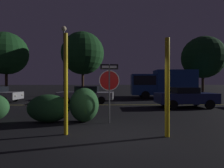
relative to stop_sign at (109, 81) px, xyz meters
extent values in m
plane|color=black|center=(0.23, -1.88, -1.75)|extent=(260.00, 260.00, 0.00)
cube|color=gold|center=(0.23, 5.93, -1.75)|extent=(39.94, 0.12, 0.01)
cylinder|color=#4C4C51|center=(0.00, 0.00, -0.51)|extent=(0.06, 0.06, 2.49)
cylinder|color=white|center=(0.00, 0.00, 0.04)|extent=(0.86, 0.09, 0.86)
cylinder|color=#B71414|center=(0.00, 0.00, 0.04)|extent=(0.80, 0.10, 0.80)
cube|color=black|center=(0.00, 0.00, 0.62)|extent=(0.76, 0.10, 0.22)
cube|color=white|center=(0.00, 0.00, 0.62)|extent=(0.62, 0.09, 0.10)
cylinder|color=yellow|center=(-1.42, -1.67, -0.10)|extent=(0.13, 0.13, 3.31)
cylinder|color=yellow|center=(1.82, -1.94, -0.20)|extent=(0.15, 0.15, 3.11)
ellipsoid|color=#1E4C23|center=(-2.61, 0.10, -1.15)|extent=(1.80, 0.95, 1.20)
ellipsoid|color=#285B2D|center=(-1.09, 0.19, -1.01)|extent=(1.26, 1.09, 1.47)
cylinder|color=black|center=(-8.43, 8.36, -1.45)|extent=(0.60, 0.21, 0.60)
cylinder|color=black|center=(-8.45, 6.64, -1.45)|extent=(0.60, 0.21, 0.60)
sphere|color=#F4EFCC|center=(-7.66, 8.05, -1.12)|extent=(0.14, 0.14, 0.14)
sphere|color=#F4EFCC|center=(-7.68, 6.94, -1.12)|extent=(0.14, 0.14, 0.14)
cube|color=#9E9EA3|center=(-2.02, 7.54, -1.15)|extent=(4.78, 2.13, 0.59)
cube|color=black|center=(-1.88, 7.53, -0.60)|extent=(1.97, 1.69, 0.52)
cylinder|color=black|center=(-3.52, 6.77, -1.45)|extent=(0.61, 0.24, 0.60)
cylinder|color=black|center=(-3.40, 8.51, -1.45)|extent=(0.61, 0.24, 0.60)
cylinder|color=black|center=(-0.64, 6.57, -1.45)|extent=(0.61, 0.24, 0.60)
cylinder|color=black|center=(-0.52, 8.32, -1.45)|extent=(0.61, 0.24, 0.60)
sphere|color=#F4EFCC|center=(-4.42, 7.14, -1.13)|extent=(0.14, 0.14, 0.14)
sphere|color=#F4EFCC|center=(-4.34, 8.27, -1.13)|extent=(0.14, 0.14, 0.14)
cube|color=navy|center=(5.20, 4.49, -1.11)|extent=(3.95, 1.89, 0.69)
cube|color=black|center=(5.09, 4.49, -0.56)|extent=(1.61, 1.56, 0.39)
cylinder|color=black|center=(6.38, 5.38, -1.45)|extent=(0.61, 0.22, 0.60)
cylinder|color=black|center=(6.44, 3.69, -1.45)|extent=(0.61, 0.22, 0.60)
cylinder|color=black|center=(3.97, 5.29, -1.45)|extent=(0.61, 0.22, 0.60)
cylinder|color=black|center=(4.03, 3.61, -1.45)|extent=(0.61, 0.22, 0.60)
sphere|color=#F4EFCC|center=(7.16, 5.11, -1.07)|extent=(0.14, 0.14, 0.14)
sphere|color=#F4EFCC|center=(7.20, 4.02, -1.07)|extent=(0.14, 0.14, 0.14)
cube|color=navy|center=(3.69, 11.60, -0.25)|extent=(2.64, 2.14, 2.21)
cube|color=black|center=(3.69, 11.60, 0.19)|extent=(2.38, 2.17, 0.97)
cube|color=navy|center=(7.08, 11.50, -0.02)|extent=(4.27, 2.32, 2.66)
cylinder|color=black|center=(3.72, 10.55, -1.33)|extent=(0.85, 0.30, 0.84)
cylinder|color=black|center=(3.79, 12.65, -1.33)|extent=(0.85, 0.30, 0.84)
cylinder|color=black|center=(7.79, 10.43, -1.33)|extent=(0.85, 0.30, 0.84)
cylinder|color=black|center=(7.86, 12.53, -1.33)|extent=(0.85, 0.30, 0.84)
cylinder|color=#4C4C51|center=(-4.72, 10.77, 1.77)|extent=(0.16, 0.16, 7.04)
sphere|color=#F9E5B2|center=(-4.72, 10.77, 5.55)|extent=(0.52, 0.52, 0.52)
cylinder|color=#422D1E|center=(-12.70, 14.26, -0.04)|extent=(0.32, 0.32, 3.43)
sphere|color=#19471E|center=(-12.70, 14.26, 3.54)|extent=(5.17, 5.17, 5.17)
cylinder|color=#422D1E|center=(12.04, 14.95, -0.24)|extent=(0.32, 0.32, 3.03)
sphere|color=#143819|center=(12.04, 14.95, 3.21)|extent=(5.36, 5.36, 5.36)
cylinder|color=#422D1E|center=(-3.50, 15.47, 0.02)|extent=(0.32, 0.32, 3.54)
sphere|color=#19471E|center=(-3.50, 15.47, 3.79)|extent=(5.55, 5.55, 5.55)
camera|label=1|loc=(0.01, -7.38, -0.05)|focal=28.00mm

